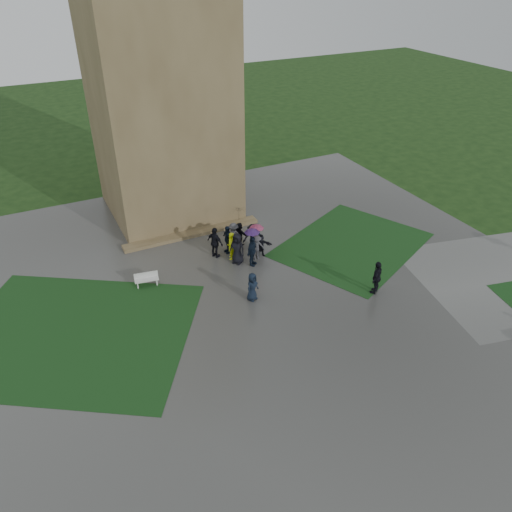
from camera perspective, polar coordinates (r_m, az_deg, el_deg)
name	(u,v)px	position (r m, az deg, el deg)	size (l,w,h in m)	color
ground	(268,332)	(24.44, 1.44, -8.64)	(120.00, 120.00, 0.00)	black
plaza	(251,309)	(25.82, -0.63, -6.04)	(34.00, 34.00, 0.02)	#383836
lawn_inset_left	(74,334)	(25.81, -20.12, -8.35)	(11.00, 9.00, 0.01)	black
lawn_inset_right	(352,245)	(31.73, 10.91, 1.28)	(9.00, 7.00, 0.01)	black
tower	(158,77)	(33.30, -11.11, 19.42)	(8.00, 8.00, 18.00)	brown
tower_plinth	(193,233)	(32.45, -7.26, 2.57)	(9.00, 0.80, 0.22)	brown
bench	(147,279)	(27.93, -12.40, -2.60)	(1.34, 0.60, 0.75)	silver
visitor_cluster	(242,240)	(29.64, -1.63, 1.83)	(3.72, 3.81, 2.53)	black
pedestrian_mid	(252,287)	(25.97, -0.43, -3.54)	(0.78, 0.54, 1.61)	black
pedestrian_near	(377,277)	(27.16, 13.64, -2.39)	(1.13, 0.64, 1.93)	black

